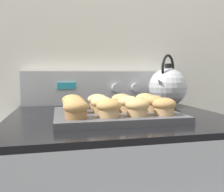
{
  "coord_description": "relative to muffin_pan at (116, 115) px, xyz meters",
  "views": [
    {
      "loc": [
        -0.21,
        -0.49,
        1.04
      ],
      "look_at": [
        -0.03,
        0.32,
        0.97
      ],
      "focal_mm": 38.0,
      "sensor_mm": 36.0,
      "label": 1
    }
  ],
  "objects": [
    {
      "name": "muffin_r0_c2",
      "position": [
        0.05,
        -0.09,
        0.04
      ],
      "size": [
        0.07,
        0.07,
        0.05
      ],
      "color": "tan",
      "rests_on": "muffin_pan"
    },
    {
      "name": "muffin_r1_c1",
      "position": [
        -0.05,
        -0.0,
        0.04
      ],
      "size": [
        0.07,
        0.07,
        0.05
      ],
      "color": "tan",
      "rests_on": "muffin_pan"
    },
    {
      "name": "muffin_pan",
      "position": [
        0.0,
        0.0,
        0.0
      ],
      "size": [
        0.41,
        0.31,
        0.02
      ],
      "color": "#4C4C51",
      "rests_on": "stove_range"
    },
    {
      "name": "muffin_r0_c3",
      "position": [
        0.13,
        -0.09,
        0.04
      ],
      "size": [
        0.07,
        0.07,
        0.05
      ],
      "color": "tan",
      "rests_on": "muffin_pan"
    },
    {
      "name": "muffin_r2_c2",
      "position": [
        0.04,
        0.09,
        0.04
      ],
      "size": [
        0.07,
        0.07,
        0.05
      ],
      "color": "tan",
      "rests_on": "muffin_pan"
    },
    {
      "name": "muffin_r0_c1",
      "position": [
        -0.04,
        -0.09,
        0.04
      ],
      "size": [
        0.07,
        0.07,
        0.05
      ],
      "color": "tan",
      "rests_on": "muffin_pan"
    },
    {
      "name": "muffin_r1_c2",
      "position": [
        0.04,
        -0.0,
        0.04
      ],
      "size": [
        0.07,
        0.07,
        0.05
      ],
      "color": "tan",
      "rests_on": "muffin_pan"
    },
    {
      "name": "muffin_r1_c0",
      "position": [
        -0.14,
        0.0,
        0.04
      ],
      "size": [
        0.07,
        0.07,
        0.05
      ],
      "color": "olive",
      "rests_on": "muffin_pan"
    },
    {
      "name": "muffin_r0_c0",
      "position": [
        -0.14,
        -0.09,
        0.04
      ],
      "size": [
        0.07,
        0.07,
        0.05
      ],
      "color": "olive",
      "rests_on": "muffin_pan"
    },
    {
      "name": "control_panel",
      "position": [
        0.02,
        0.4,
        0.07
      ],
      "size": [
        0.76,
        0.07,
        0.16
      ],
      "color": "#B7BABF",
      "rests_on": "stove_range"
    },
    {
      "name": "muffin_r2_c1",
      "position": [
        -0.05,
        0.09,
        0.04
      ],
      "size": [
        0.07,
        0.07,
        0.05
      ],
      "color": "#A37A4C",
      "rests_on": "muffin_pan"
    },
    {
      "name": "tea_kettle",
      "position": [
        0.31,
        0.25,
        0.08
      ],
      "size": [
        0.19,
        0.18,
        0.24
      ],
      "color": "#ADAFB5",
      "rests_on": "stove_range"
    },
    {
      "name": "wall_back",
      "position": [
        0.02,
        0.45,
        0.29
      ],
      "size": [
        8.0,
        0.05,
        2.4
      ],
      "color": "silver",
      "rests_on": "ground_plane"
    },
    {
      "name": "muffin_r2_c0",
      "position": [
        -0.14,
        0.09,
        0.04
      ],
      "size": [
        0.07,
        0.07,
        0.05
      ],
      "color": "olive",
      "rests_on": "muffin_pan"
    },
    {
      "name": "muffin_r2_c3",
      "position": [
        0.14,
        0.09,
        0.04
      ],
      "size": [
        0.07,
        0.07,
        0.05
      ],
      "color": "tan",
      "rests_on": "muffin_pan"
    },
    {
      "name": "muffin_r1_c3",
      "position": [
        0.14,
        -0.0,
        0.04
      ],
      "size": [
        0.07,
        0.07,
        0.05
      ],
      "color": "tan",
      "rests_on": "muffin_pan"
    }
  ]
}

